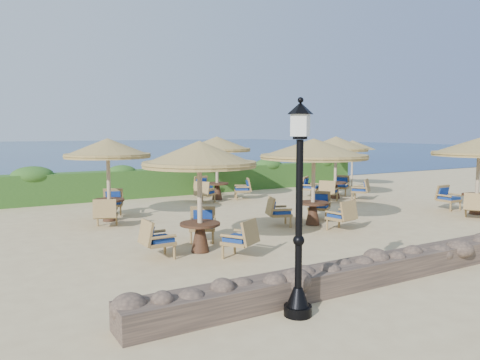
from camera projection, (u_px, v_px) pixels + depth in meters
ground at (288, 218)px, 15.58m from camera, size 120.00×120.00×0.00m
sea at (32, 149)px, 75.67m from camera, size 160.00×160.00×0.00m
hedge at (197, 180)px, 21.70m from camera, size 18.00×0.90×1.20m
stone_wall at (456, 253)px, 10.24m from camera, size 15.00×0.65×0.44m
lamp_post at (299, 218)px, 7.17m from camera, size 0.44×0.44×3.31m
extra_parasol at (352, 145)px, 23.73m from camera, size 2.30×2.30×2.41m
cafe_set_0 at (200, 173)px, 10.98m from camera, size 2.76×2.77×2.65m
cafe_set_1 at (314, 160)px, 14.20m from camera, size 3.30×3.30×2.65m
cafe_set_2 at (479, 157)px, 16.01m from camera, size 3.14×3.14×2.65m
cafe_set_3 at (108, 159)px, 14.82m from camera, size 2.73×2.87×2.65m
cafe_set_4 at (217, 154)px, 19.50m from camera, size 2.84×2.85×2.65m
cafe_set_5 at (336, 156)px, 19.84m from camera, size 2.72×2.72×2.65m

